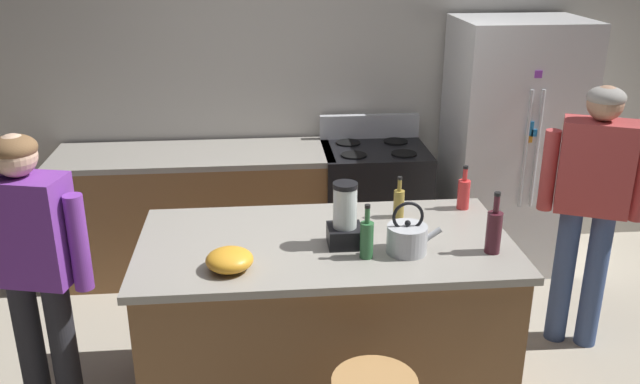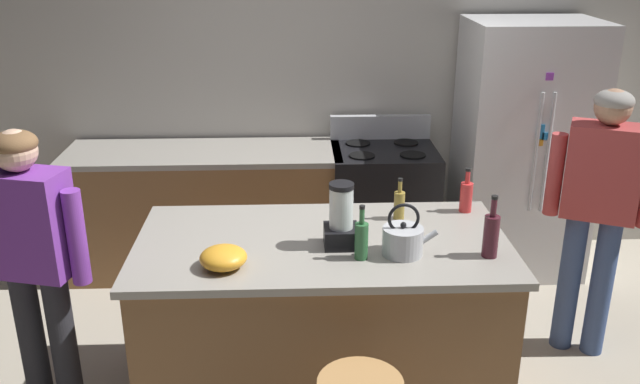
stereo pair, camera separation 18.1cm
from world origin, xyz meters
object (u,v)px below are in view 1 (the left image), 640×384
at_px(kitchen_island, 325,319).
at_px(blender_appliance, 345,219).
at_px(person_by_sink_right, 591,194).
at_px(bottle_olive_oil, 367,238).
at_px(bottle_soda, 464,193).
at_px(stove_range, 373,206).
at_px(bottle_wine, 494,231).
at_px(refrigerator, 511,147).
at_px(person_by_island_left, 32,260).
at_px(bottle_vinegar, 399,202).
at_px(tea_kettle, 407,238).
at_px(mixing_bowl, 230,260).

height_order(kitchen_island, blender_appliance, blender_appliance).
distance_m(person_by_sink_right, bottle_olive_oil, 1.53).
xyz_separation_m(blender_appliance, bottle_soda, (0.73, 0.42, -0.05)).
relative_size(bottle_olive_oil, bottle_soda, 1.08).
relative_size(stove_range, bottle_wine, 3.53).
bearing_deg(person_by_sink_right, bottle_olive_oil, -157.80).
height_order(stove_range, bottle_wine, bottle_wine).
distance_m(refrigerator, person_by_island_left, 3.37).
xyz_separation_m(stove_range, person_by_island_left, (-1.93, -1.66, 0.48)).
height_order(bottle_wine, bottle_vinegar, bottle_wine).
height_order(person_by_sink_right, bottle_wine, person_by_sink_right).
xyz_separation_m(bottle_vinegar, tea_kettle, (-0.05, -0.44, -0.01)).
bearing_deg(mixing_bowl, refrigerator, 41.54).
height_order(blender_appliance, bottle_soda, blender_appliance).
height_order(bottle_wine, tea_kettle, bottle_wine).
bearing_deg(blender_appliance, person_by_island_left, -177.29).
height_order(kitchen_island, bottle_vinegar, bottle_vinegar).
xyz_separation_m(person_by_island_left, bottle_soda, (2.24, 0.49, 0.07)).
height_order(bottle_vinegar, bottle_olive_oil, bottle_olive_oil).
bearing_deg(mixing_bowl, tea_kettle, 6.96).
xyz_separation_m(blender_appliance, tea_kettle, (0.30, -0.11, -0.06)).
bearing_deg(bottle_wine, tea_kettle, 174.58).
xyz_separation_m(refrigerator, blender_appliance, (-1.44, -1.56, 0.15)).
bearing_deg(person_by_island_left, bottle_olive_oil, -2.75).
bearing_deg(mixing_bowl, blender_appliance, 20.74).
height_order(person_by_island_left, mixing_bowl, person_by_island_left).
distance_m(blender_appliance, bottle_olive_oil, 0.18).
bearing_deg(bottle_olive_oil, refrigerator, 51.71).
bearing_deg(bottle_wine, stove_range, 99.35).
bearing_deg(bottle_soda, refrigerator, 58.42).
height_order(bottle_wine, bottle_soda, bottle_wine).
relative_size(refrigerator, mixing_bowl, 8.28).
xyz_separation_m(stove_range, person_by_sink_right, (1.07, -1.16, 0.51)).
distance_m(refrigerator, bottle_olive_oil, 2.18).
bearing_deg(bottle_vinegar, tea_kettle, -96.13).
relative_size(bottle_vinegar, tea_kettle, 0.86).
relative_size(bottle_wine, tea_kettle, 1.15).
xyz_separation_m(stove_range, bottle_vinegar, (-0.09, -1.26, 0.54)).
bearing_deg(kitchen_island, mixing_bowl, -149.79).
xyz_separation_m(refrigerator, bottle_vinegar, (-1.10, -1.23, 0.09)).
bearing_deg(kitchen_island, stove_range, 71.18).
distance_m(person_by_sink_right, bottle_wine, 0.98).
height_order(person_by_island_left, bottle_vinegar, person_by_island_left).
distance_m(kitchen_island, refrigerator, 2.19).
bearing_deg(person_by_sink_right, stove_range, 132.79).
relative_size(person_by_island_left, person_by_sink_right, 0.97).
height_order(kitchen_island, bottle_soda, bottle_soda).
distance_m(bottle_olive_oil, mixing_bowl, 0.66).
height_order(kitchen_island, person_by_sink_right, person_by_sink_right).
bearing_deg(bottle_vinegar, blender_appliance, -136.20).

